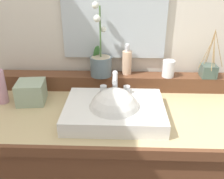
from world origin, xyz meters
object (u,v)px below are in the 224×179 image
(tumbler_cup, at_px, (168,69))
(lotion_bottle, at_px, (0,86))
(potted_plant, at_px, (101,62))
(reed_diffuser, at_px, (208,70))
(tissue_box, at_px, (31,92))
(soap_dispenser, at_px, (127,62))
(sink_basin, at_px, (114,112))

(tumbler_cup, xyz_separation_m, lotion_bottle, (-0.83, -0.16, -0.04))
(potted_plant, relative_size, tumbler_cup, 4.24)
(reed_diffuser, bearing_deg, tissue_box, -170.16)
(tissue_box, bearing_deg, tumbler_cup, 12.41)
(soap_dispenser, relative_size, lotion_bottle, 0.80)
(reed_diffuser, relative_size, tissue_box, 1.91)
(soap_dispenser, height_order, reed_diffuser, reed_diffuser)
(lotion_bottle, xyz_separation_m, tissue_box, (0.14, 0.01, -0.04))
(reed_diffuser, relative_size, lotion_bottle, 1.21)
(tumbler_cup, height_order, tissue_box, tumbler_cup)
(tumbler_cup, xyz_separation_m, reed_diffuser, (0.21, 0.00, -0.01))
(soap_dispenser, distance_m, tumbler_cup, 0.22)
(soap_dispenser, bearing_deg, tumbler_cup, -8.23)
(sink_basin, distance_m, potted_plant, 0.33)
(tumbler_cup, height_order, lotion_bottle, lotion_bottle)
(tissue_box, bearing_deg, soap_dispenser, 21.23)
(tumbler_cup, relative_size, lotion_bottle, 0.43)
(soap_dispenser, relative_size, tumbler_cup, 1.86)
(soap_dispenser, relative_size, reed_diffuser, 0.66)
(tumbler_cup, distance_m, tissue_box, 0.71)
(potted_plant, bearing_deg, soap_dispenser, 10.51)
(reed_diffuser, bearing_deg, soap_dispenser, 176.37)
(tumbler_cup, bearing_deg, soap_dispenser, 171.77)
(sink_basin, xyz_separation_m, potted_plant, (-0.08, 0.29, 0.12))
(tumbler_cup, distance_m, lotion_bottle, 0.84)
(tumbler_cup, relative_size, reed_diffuser, 0.35)
(sink_basin, bearing_deg, tissue_box, 161.66)
(sink_basin, relative_size, potted_plant, 1.16)
(potted_plant, height_order, tissue_box, potted_plant)
(sink_basin, bearing_deg, tumbler_cup, 46.30)
(potted_plant, bearing_deg, lotion_bottle, -160.70)
(soap_dispenser, height_order, lotion_bottle, soap_dispenser)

